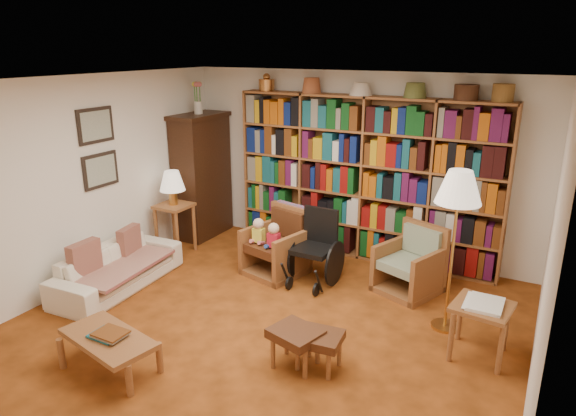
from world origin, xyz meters
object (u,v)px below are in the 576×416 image
Objects in this scene: armchair_leather at (279,245)px; wheelchair at (316,250)px; coffee_table at (108,341)px; footstool_b at (296,337)px; floor_lamp at (458,194)px; side_table_papers at (481,313)px; sofa at (118,268)px; side_table_lamp at (175,217)px; armchair_sage at (411,265)px; footstool_a at (319,340)px.

armchair_leather is 0.93× the size of wheelchair.
wheelchair is (0.55, -0.05, 0.07)m from armchair_leather.
wheelchair is 2.69m from coffee_table.
wheelchair is 1.78× the size of footstool_b.
floor_lamp is 2.06m from footstool_b.
side_table_papers is (2.60, -0.80, 0.10)m from armchair_leather.
sofa is 1.70× the size of coffee_table.
floor_lamp is 1.69× the size of coffee_table.
floor_lamp is 3.26× the size of footstool_b.
armchair_leather reaches higher than footstool_b.
footstool_b is 1.67m from coffee_table.
side_table_lamp is 0.71× the size of coffee_table.
floor_lamp reaches higher than side_table_lamp.
armchair_sage reaches higher than coffee_table.
footstool_b is 0.52× the size of coffee_table.
side_table_lamp is 1.37× the size of footstool_b.
sofa is at bearing 170.97° from footstool_b.
wheelchair reaches higher than side_table_papers.
wheelchair is 2.09× the size of footstool_a.
footstool_a is at bearing -98.45° from armchair_sage.
side_table_papers is at bearing 32.03° from coffee_table.
side_table_lamp is 0.82× the size of armchair_sage.
wheelchair reaches higher than armchair_leather.
footstool_a is (2.94, -1.54, -0.24)m from side_table_lamp.
floor_lamp is 1.93m from footstool_a.
coffee_table is (-2.51, -2.18, -1.15)m from floor_lamp.
floor_lamp is at bearing -12.50° from wheelchair.
sofa is at bearing -172.54° from side_table_papers.
floor_lamp is at bearing -4.20° from side_table_lamp.
side_table_lamp reaches higher than side_table_papers.
side_table_lamp is 0.42× the size of floor_lamp.
wheelchair reaches higher than coffee_table.
footstool_b is (1.15, -1.75, -0.05)m from armchair_leather.
side_table_papers is (0.95, -1.09, 0.15)m from armchair_sage.
armchair_leather is at bearing 123.30° from footstool_b.
armchair_leather is at bearing 128.80° from footstool_a.
armchair_sage is at bearing 56.25° from coffee_table.
wheelchair reaches higher than armchair_sage.
footstool_a is (1.35, -1.68, -0.07)m from armchair_leather.
armchair_leather is 2.62m from coffee_table.
footstool_a is 0.44× the size of coffee_table.
footstool_a is (0.80, -1.63, -0.14)m from wheelchair.
side_table_lamp is 2.15m from wheelchair.
sofa is at bearing 133.29° from coffee_table.
armchair_sage reaches higher than footstool_b.
armchair_sage is at bearing 17.39° from wheelchair.
wheelchair is 0.92× the size of coffee_table.
armchair_leather is 1.94× the size of footstool_a.
armchair_leather is 2.51m from floor_lamp.
coffee_table is (-1.93, -2.89, -0.00)m from armchair_sage.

